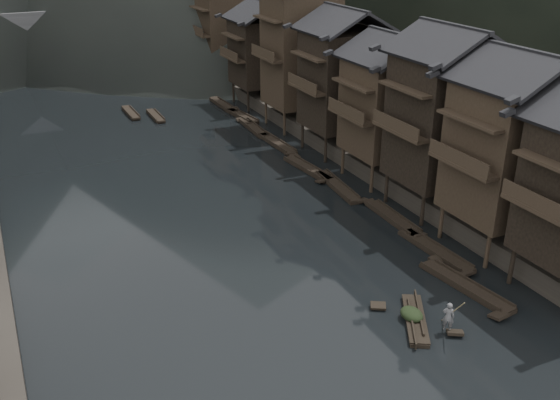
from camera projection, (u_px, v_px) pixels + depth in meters
water at (274, 292)px, 39.37m from camera, size 300.00×300.00×0.00m
right_bank at (381, 82)px, 85.56m from camera, size 40.00×200.00×1.80m
stilt_houses at (352, 64)px, 58.49m from camera, size 9.00×67.60×17.05m
moored_sampans at (309, 166)px, 58.67m from camera, size 3.24×53.37×0.47m
midriver_boats at (143, 114)px, 73.98m from camera, size 3.42×8.21×0.45m
stone_bridge at (76, 33)px, 96.29m from camera, size 40.00×6.00×9.00m
hero_sampan at (415, 319)px, 36.43m from camera, size 3.54×5.11×0.44m
cargo_heap at (412, 309)px, 36.31m from camera, size 1.19×1.56×0.71m
boatman at (449, 313)px, 35.00m from camera, size 0.78×0.78×1.83m
bamboo_pole at (457, 274)px, 34.03m from camera, size 0.93×2.67×3.21m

